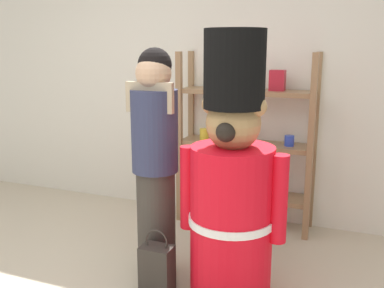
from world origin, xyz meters
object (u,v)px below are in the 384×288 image
merchandise_shelf (246,141)px  shopping_bag (157,269)px  teddy_bear_guard (232,189)px  person_shopper (155,158)px

merchandise_shelf → shopping_bag: bearing=-99.5°
merchandise_shelf → teddy_bear_guard: teddy_bear_guard is taller
teddy_bear_guard → merchandise_shelf: bearing=100.7°
shopping_bag → teddy_bear_guard: bearing=20.2°
merchandise_shelf → shopping_bag: 1.52m
shopping_bag → person_shopper: bearing=116.1°
teddy_bear_guard → person_shopper: 0.59m
merchandise_shelf → teddy_bear_guard: size_ratio=0.91×
merchandise_shelf → teddy_bear_guard: 1.23m
teddy_bear_guard → person_shopper: (-0.57, 0.07, 0.13)m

